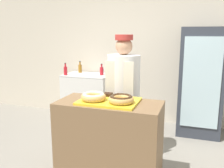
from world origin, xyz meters
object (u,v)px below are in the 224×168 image
at_px(brownie_back_right, 120,96).
at_px(bottle_blue, 109,68).
at_px(baker_person, 123,96).
at_px(serving_tray, 109,101).
at_px(chest_freezer, 88,97).
at_px(bottle_red_b, 102,71).
at_px(bottle_amber, 80,68).
at_px(donut_chocolate_glaze, 121,99).
at_px(bottle_red, 66,70).
at_px(brownie_back_left, 108,94).
at_px(donut_light_glaze, 94,96).
at_px(beverage_fridge, 201,82).

bearing_deg(brownie_back_right, bottle_blue, 113.13).
bearing_deg(baker_person, bottle_blue, 116.22).
height_order(brownie_back_right, baker_person, baker_person).
height_order(serving_tray, chest_freezer, serving_tray).
bearing_deg(bottle_red_b, bottle_blue, 71.90).
xyz_separation_m(bottle_amber, bottle_blue, (0.57, 0.08, 0.01)).
xyz_separation_m(donut_chocolate_glaze, bottle_amber, (-1.43, 1.99, -0.02)).
bearing_deg(bottle_red, serving_tray, -48.28).
bearing_deg(donut_chocolate_glaze, brownie_back_left, 134.95).
bearing_deg(serving_tray, brownie_back_right, 66.13).
bearing_deg(bottle_red_b, donut_light_glaze, -71.36).
height_order(donut_light_glaze, bottle_amber, bottle_amber).
bearing_deg(baker_person, donut_chocolate_glaze, -75.90).
bearing_deg(chest_freezer, brownie_back_left, -58.53).
relative_size(donut_chocolate_glaze, beverage_fridge, 0.15).
distance_m(donut_light_glaze, donut_chocolate_glaze, 0.31).
height_order(baker_person, beverage_fridge, beverage_fridge).
bearing_deg(donut_chocolate_glaze, beverage_fridge, 66.44).
height_order(bottle_red_b, bottle_blue, bottle_blue).
distance_m(beverage_fridge, bottle_blue, 1.68).
bearing_deg(brownie_back_left, baker_person, 80.46).
bearing_deg(donut_light_glaze, chest_freezer, 116.24).
height_order(serving_tray, bottle_blue, bottle_blue).
xyz_separation_m(brownie_back_left, brownie_back_right, (0.15, 0.00, 0.00)).
distance_m(donut_chocolate_glaze, brownie_back_left, 0.32).
bearing_deg(bottle_red_b, brownie_back_right, -62.38).
height_order(serving_tray, bottle_red, bottle_red).
bearing_deg(bottle_blue, brownie_back_right, -66.87).
xyz_separation_m(brownie_back_right, chest_freezer, (-1.13, 1.60, -0.51)).
bearing_deg(bottle_red, bottle_amber, 70.77).
xyz_separation_m(brownie_back_right, bottle_red_b, (-0.85, 1.63, 0.00)).
bearing_deg(serving_tray, beverage_fridge, 61.73).
xyz_separation_m(brownie_back_left, chest_freezer, (-0.98, 1.60, -0.51)).
distance_m(beverage_fridge, bottle_red_b, 1.73).
bearing_deg(bottle_red_b, beverage_fridge, -1.07).
relative_size(brownie_back_right, beverage_fridge, 0.05).
xyz_separation_m(baker_person, beverage_fridge, (0.95, 1.19, 0.02)).
xyz_separation_m(donut_chocolate_glaze, brownie_back_right, (-0.08, 0.23, -0.03)).
distance_m(beverage_fridge, chest_freezer, 2.05).
bearing_deg(brownie_back_left, bottle_blue, 109.15).
bearing_deg(bottle_red_b, chest_freezer, -174.71).
distance_m(beverage_fridge, bottle_amber, 2.24).
distance_m(serving_tray, bottle_red_b, 1.96).
bearing_deg(serving_tray, bottle_amber, 123.62).
bearing_deg(bottle_blue, bottle_amber, -172.23).
bearing_deg(bottle_amber, donut_light_glaze, -60.42).
bearing_deg(bottle_amber, serving_tray, -56.38).
relative_size(serving_tray, brownie_back_left, 6.64).
bearing_deg(brownie_back_left, brownie_back_right, 0.00).
bearing_deg(serving_tray, baker_person, 90.56).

